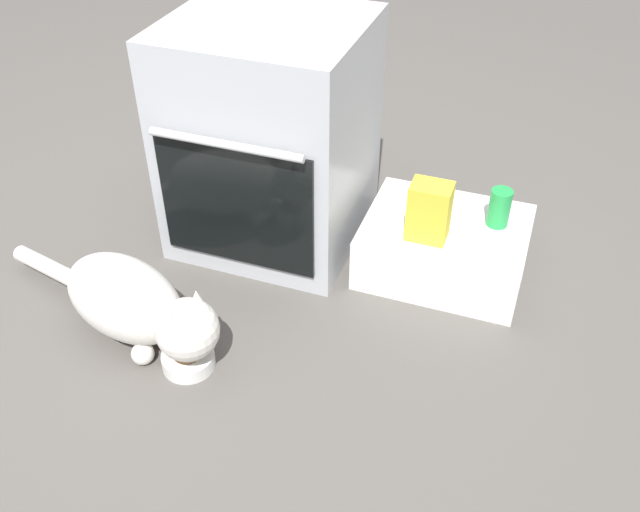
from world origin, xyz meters
The scene contains 7 objects.
ground centered at (0.00, 0.00, 0.00)m, with size 8.00×8.00×0.00m, color #56514C.
oven centered at (0.03, 0.40, 0.36)m, with size 0.57×0.58×0.73m.
pantry_cabinet centered at (0.62, 0.39, 0.09)m, with size 0.50×0.40×0.18m, color white.
food_bowl centered at (0.05, -0.26, 0.03)m, with size 0.14×0.14×0.08m.
cat centered at (-0.13, -0.21, 0.13)m, with size 0.81×0.33×0.25m.
soda_can centered at (0.76, 0.44, 0.24)m, with size 0.07×0.07×0.12m, color green.
snack_bag centered at (0.57, 0.30, 0.27)m, with size 0.12×0.09×0.18m, color yellow.
Camera 1 is at (0.84, -1.38, 1.43)m, focal length 39.30 mm.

